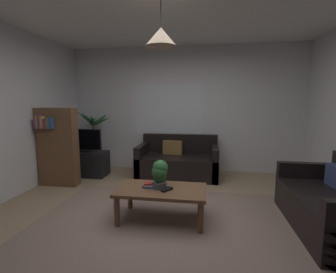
{
  "coord_description": "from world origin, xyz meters",
  "views": [
    {
      "loc": [
        0.49,
        -2.83,
        1.5
      ],
      "look_at": [
        0.0,
        0.3,
        1.05
      ],
      "focal_mm": 26.03,
      "sensor_mm": 36.0,
      "label": 1
    }
  ],
  "objects_px": {
    "book_on_table_0": "(149,187)",
    "remote_on_table_1": "(167,188)",
    "couch_under_window": "(178,163)",
    "bookshelf_corner": "(57,146)",
    "remote_on_table_0": "(167,190)",
    "potted_palm_corner": "(95,143)",
    "couch_right_side": "(336,208)",
    "tv": "(84,140)",
    "book_on_table_1": "(150,185)",
    "book_on_table_2": "(149,183)",
    "coffee_table": "(162,193)",
    "tv_stand": "(85,163)",
    "potted_plant_on_table": "(160,173)",
    "pendant_lamp": "(161,37)"
  },
  "relations": [
    {
      "from": "book_on_table_0",
      "to": "bookshelf_corner",
      "type": "height_order",
      "value": "bookshelf_corner"
    },
    {
      "from": "remote_on_table_1",
      "to": "potted_palm_corner",
      "type": "height_order",
      "value": "potted_palm_corner"
    },
    {
      "from": "book_on_table_1",
      "to": "book_on_table_2",
      "type": "height_order",
      "value": "book_on_table_2"
    },
    {
      "from": "book_on_table_1",
      "to": "tv",
      "type": "xyz_separation_m",
      "value": [
        -1.75,
        1.61,
        0.29
      ]
    },
    {
      "from": "couch_under_window",
      "to": "couch_right_side",
      "type": "bearing_deg",
      "value": -41.85
    },
    {
      "from": "coffee_table",
      "to": "bookshelf_corner",
      "type": "relative_size",
      "value": 0.8
    },
    {
      "from": "book_on_table_0",
      "to": "remote_on_table_1",
      "type": "relative_size",
      "value": 0.98
    },
    {
      "from": "tv",
      "to": "bookshelf_corner",
      "type": "height_order",
      "value": "bookshelf_corner"
    },
    {
      "from": "bookshelf_corner",
      "to": "pendant_lamp",
      "type": "distance_m",
      "value": 2.78
    },
    {
      "from": "couch_under_window",
      "to": "potted_plant_on_table",
      "type": "distance_m",
      "value": 1.9
    },
    {
      "from": "book_on_table_0",
      "to": "tv_stand",
      "type": "relative_size",
      "value": 0.17
    },
    {
      "from": "coffee_table",
      "to": "tv",
      "type": "xyz_separation_m",
      "value": [
        -1.9,
        1.62,
        0.38
      ]
    },
    {
      "from": "couch_right_side",
      "to": "bookshelf_corner",
      "type": "distance_m",
      "value": 4.28
    },
    {
      "from": "book_on_table_2",
      "to": "bookshelf_corner",
      "type": "height_order",
      "value": "bookshelf_corner"
    },
    {
      "from": "potted_palm_corner",
      "to": "coffee_table",
      "type": "bearing_deg",
      "value": -48.14
    },
    {
      "from": "tv",
      "to": "pendant_lamp",
      "type": "xyz_separation_m",
      "value": [
        1.9,
        -1.62,
        1.51
      ]
    },
    {
      "from": "book_on_table_0",
      "to": "book_on_table_1",
      "type": "height_order",
      "value": "book_on_table_1"
    },
    {
      "from": "couch_under_window",
      "to": "remote_on_table_0",
      "type": "bearing_deg",
      "value": -87.28
    },
    {
      "from": "remote_on_table_1",
      "to": "potted_plant_on_table",
      "type": "relative_size",
      "value": 0.44
    },
    {
      "from": "book_on_table_2",
      "to": "remote_on_table_0",
      "type": "distance_m",
      "value": 0.26
    },
    {
      "from": "coffee_table",
      "to": "remote_on_table_0",
      "type": "xyz_separation_m",
      "value": [
        0.08,
        -0.06,
        0.07
      ]
    },
    {
      "from": "coffee_table",
      "to": "potted_plant_on_table",
      "type": "xyz_separation_m",
      "value": [
        -0.03,
        0.03,
        0.26
      ]
    },
    {
      "from": "tv_stand",
      "to": "remote_on_table_1",
      "type": "bearing_deg",
      "value": -39.78
    },
    {
      "from": "book_on_table_1",
      "to": "bookshelf_corner",
      "type": "xyz_separation_m",
      "value": [
        -1.93,
        1.01,
        0.27
      ]
    },
    {
      "from": "potted_palm_corner",
      "to": "bookshelf_corner",
      "type": "bearing_deg",
      "value": -98.1
    },
    {
      "from": "remote_on_table_1",
      "to": "tv",
      "type": "height_order",
      "value": "tv"
    },
    {
      "from": "tv",
      "to": "book_on_table_2",
      "type": "bearing_deg",
      "value": -42.74
    },
    {
      "from": "couch_right_side",
      "to": "remote_on_table_1",
      "type": "relative_size",
      "value": 9.56
    },
    {
      "from": "book_on_table_2",
      "to": "book_on_table_0",
      "type": "bearing_deg",
      "value": -75.99
    },
    {
      "from": "remote_on_table_0",
      "to": "potted_plant_on_table",
      "type": "xyz_separation_m",
      "value": [
        -0.1,
        0.09,
        0.18
      ]
    },
    {
      "from": "book_on_table_1",
      "to": "potted_plant_on_table",
      "type": "bearing_deg",
      "value": 6.47
    },
    {
      "from": "couch_under_window",
      "to": "bookshelf_corner",
      "type": "bearing_deg",
      "value": -156.95
    },
    {
      "from": "book_on_table_2",
      "to": "remote_on_table_0",
      "type": "xyz_separation_m",
      "value": [
        0.24,
        -0.08,
        -0.04
      ]
    },
    {
      "from": "couch_right_side",
      "to": "pendant_lamp",
      "type": "relative_size",
      "value": 2.85
    },
    {
      "from": "couch_right_side",
      "to": "tv",
      "type": "xyz_separation_m",
      "value": [
        -3.95,
        1.57,
        0.46
      ]
    },
    {
      "from": "tv",
      "to": "pendant_lamp",
      "type": "distance_m",
      "value": 2.92
    },
    {
      "from": "remote_on_table_0",
      "to": "potted_palm_corner",
      "type": "xyz_separation_m",
      "value": [
        -2.0,
        2.21,
        0.17
      ]
    },
    {
      "from": "book_on_table_2",
      "to": "potted_plant_on_table",
      "type": "distance_m",
      "value": 0.2
    },
    {
      "from": "coffee_table",
      "to": "tv",
      "type": "relative_size",
      "value": 1.52
    },
    {
      "from": "couch_under_window",
      "to": "potted_plant_on_table",
      "type": "height_order",
      "value": "couch_under_window"
    },
    {
      "from": "couch_right_side",
      "to": "book_on_table_2",
      "type": "xyz_separation_m",
      "value": [
        -2.22,
        -0.03,
        0.19
      ]
    },
    {
      "from": "couch_right_side",
      "to": "pendant_lamp",
      "type": "xyz_separation_m",
      "value": [
        -2.05,
        -0.05,
        1.97
      ]
    },
    {
      "from": "potted_plant_on_table",
      "to": "pendant_lamp",
      "type": "distance_m",
      "value": 1.64
    },
    {
      "from": "book_on_table_0",
      "to": "book_on_table_2",
      "type": "distance_m",
      "value": 0.04
    },
    {
      "from": "coffee_table",
      "to": "potted_plant_on_table",
      "type": "relative_size",
      "value": 3.11
    },
    {
      "from": "bookshelf_corner",
      "to": "couch_right_side",
      "type": "bearing_deg",
      "value": -13.2
    },
    {
      "from": "book_on_table_0",
      "to": "remote_on_table_1",
      "type": "xyz_separation_m",
      "value": [
        0.22,
        0.0,
        0.0
      ]
    },
    {
      "from": "coffee_table",
      "to": "remote_on_table_0",
      "type": "height_order",
      "value": "remote_on_table_0"
    },
    {
      "from": "coffee_table",
      "to": "book_on_table_2",
      "type": "distance_m",
      "value": 0.2
    },
    {
      "from": "remote_on_table_1",
      "to": "potted_plant_on_table",
      "type": "xyz_separation_m",
      "value": [
        -0.09,
        0.02,
        0.18
      ]
    }
  ]
}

